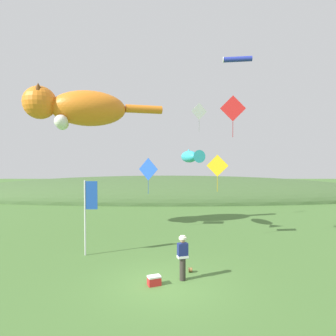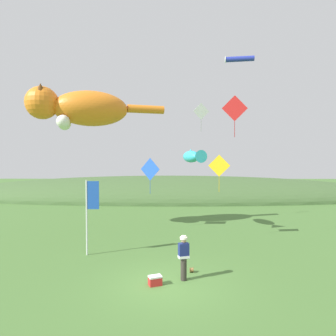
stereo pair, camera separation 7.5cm
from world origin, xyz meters
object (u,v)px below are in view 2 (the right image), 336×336
at_px(kite_diamond_red, 235,109).
at_px(kite_diamond_white, 201,111).
at_px(kite_fish_windsock, 193,156).
at_px(festival_attendant, 184,256).
at_px(kite_tube_streamer, 239,59).
at_px(festival_banner_pole, 90,206).
at_px(kite_diamond_blue, 150,169).
at_px(picnic_cooler, 155,280).
at_px(kite_giant_cat, 81,108).
at_px(kite_spool, 192,270).
at_px(kite_diamond_gold, 219,166).

height_order(kite_diamond_red, kite_diamond_white, kite_diamond_white).
bearing_deg(kite_fish_windsock, festival_attendant, -96.62).
xyz_separation_m(kite_tube_streamer, kite_diamond_red, (-1.08, -3.83, -4.03)).
xyz_separation_m(festival_banner_pole, kite_fish_windsock, (5.47, 4.93, 2.51)).
relative_size(festival_attendant, kite_diamond_white, 0.81).
distance_m(festival_banner_pole, kite_diamond_blue, 6.18).
height_order(picnic_cooler, kite_giant_cat, kite_giant_cat).
relative_size(kite_spool, festival_banner_pole, 0.06).
bearing_deg(kite_diamond_red, kite_diamond_white, 104.21).
bearing_deg(festival_attendant, picnic_cooler, -156.63).
relative_size(picnic_cooler, kite_fish_windsock, 0.19).
distance_m(kite_spool, kite_giant_cat, 12.74).
relative_size(kite_giant_cat, kite_diamond_red, 3.72).
xyz_separation_m(kite_diamond_white, kite_diamond_blue, (-3.66, -2.28, -4.24)).
bearing_deg(kite_giant_cat, kite_tube_streamer, 6.15).
height_order(kite_diamond_red, kite_diamond_blue, kite_diamond_red).
relative_size(kite_giant_cat, kite_diamond_blue, 3.62).
xyz_separation_m(picnic_cooler, kite_tube_streamer, (5.29, 9.61, 11.50)).
bearing_deg(kite_spool, kite_giant_cat, 133.57).
bearing_deg(kite_diamond_red, picnic_cooler, -126.04).
bearing_deg(kite_fish_windsock, kite_spool, -94.44).
xyz_separation_m(festival_attendant, kite_diamond_white, (1.74, 10.68, 7.38)).
height_order(festival_attendant, kite_diamond_red, kite_diamond_red).
distance_m(picnic_cooler, kite_diamond_red, 10.35).
relative_size(kite_giant_cat, kite_diamond_gold, 4.01).
bearing_deg(festival_attendant, kite_diamond_blue, 102.82).
bearing_deg(kite_tube_streamer, festival_banner_pole, -145.17).
bearing_deg(picnic_cooler, kite_diamond_gold, 61.72).
relative_size(kite_spool, kite_diamond_blue, 0.09).
relative_size(kite_diamond_blue, kite_diamond_gold, 1.11).
bearing_deg(kite_diamond_white, kite_diamond_gold, -82.85).
xyz_separation_m(kite_spool, kite_fish_windsock, (0.56, 7.17, 4.86)).
bearing_deg(kite_diamond_white, kite_diamond_red, -75.79).
bearing_deg(kite_diamond_gold, picnic_cooler, -118.28).
height_order(festival_banner_pole, kite_diamond_red, kite_diamond_red).
relative_size(kite_spool, kite_diamond_gold, 0.10).
height_order(kite_spool, kite_diamond_white, kite_diamond_white).
bearing_deg(kite_spool, kite_diamond_gold, 68.92).
bearing_deg(picnic_cooler, kite_fish_windsock, 76.49).
bearing_deg(kite_diamond_blue, kite_diamond_white, 31.90).
bearing_deg(picnic_cooler, kite_tube_streamer, 61.16).
distance_m(kite_fish_windsock, kite_tube_streamer, 7.55).
bearing_deg(kite_tube_streamer, festival_attendant, -114.62).
bearing_deg(festival_banner_pole, picnic_cooler, -45.84).
bearing_deg(kite_tube_streamer, kite_diamond_gold, -119.95).
relative_size(picnic_cooler, kite_diamond_white, 0.26).
height_order(kite_tube_streamer, kite_diamond_white, kite_tube_streamer).
relative_size(kite_fish_windsock, kite_tube_streamer, 1.52).
bearing_deg(kite_spool, kite_diamond_white, 82.07).
xyz_separation_m(kite_spool, kite_diamond_white, (1.37, 9.86, 8.22)).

